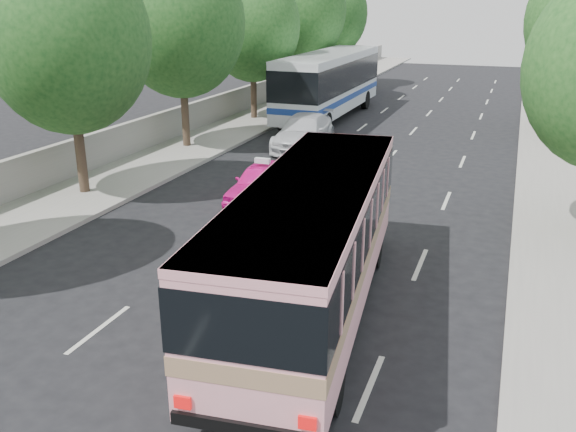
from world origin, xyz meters
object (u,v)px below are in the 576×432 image
at_px(white_pickup, 304,132).
at_px(tour_coach_rear, 343,71).
at_px(pink_taxi, 263,182).
at_px(tour_coach_front, 330,79).
at_px(pink_bus, 313,233).

bearing_deg(white_pickup, tour_coach_rear, 94.94).
bearing_deg(pink_taxi, tour_coach_front, 97.67).
relative_size(tour_coach_front, tour_coach_rear, 1.22).
distance_m(pink_taxi, tour_coach_rear, 25.46).
xyz_separation_m(white_pickup, tour_coach_rear, (-2.69, 16.68, 1.13)).
distance_m(pink_bus, tour_coach_rear, 33.44).
distance_m(pink_taxi, white_pickup, 8.54).
xyz_separation_m(pink_taxi, tour_coach_front, (-2.50, 16.43, 1.64)).
relative_size(white_pickup, tour_coach_front, 0.42).
height_order(tour_coach_front, tour_coach_rear, tour_coach_front).
height_order(pink_bus, tour_coach_rear, pink_bus).
bearing_deg(pink_bus, tour_coach_front, 99.72).
height_order(pink_bus, pink_taxi, pink_bus).
bearing_deg(pink_bus, white_pickup, 103.54).
distance_m(tour_coach_front, tour_coach_rear, 8.83).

